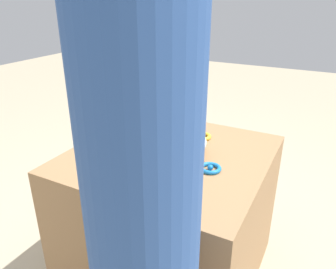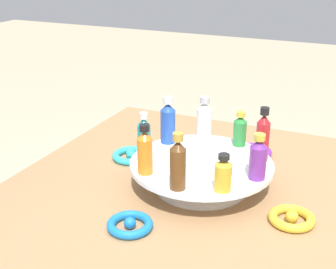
{
  "view_description": "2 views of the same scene",
  "coord_description": "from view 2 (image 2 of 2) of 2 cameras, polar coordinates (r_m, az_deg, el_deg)",
  "views": [
    {
      "loc": [
        -0.66,
        1.29,
        1.48
      ],
      "look_at": [
        -0.04,
        0.1,
        0.9
      ],
      "focal_mm": 35.0,
      "sensor_mm": 36.0,
      "label": 1
    },
    {
      "loc": [
        -0.97,
        -0.35,
        1.31
      ],
      "look_at": [
        -0.03,
        0.08,
        0.89
      ],
      "focal_mm": 50.0,
      "sensor_mm": 36.0,
      "label": 2
    }
  ],
  "objects": [
    {
      "name": "bottle_teal",
      "position": [
        1.16,
        -2.94,
        -0.16
      ],
      "size": [
        0.03,
        0.03,
        0.11
      ],
      "color": "teal",
      "rests_on": "display_stand"
    },
    {
      "name": "ribbon_bow_gold",
      "position": [
        1.06,
        14.85,
        -9.82
      ],
      "size": [
        0.1,
        0.1,
        0.03
      ],
      "color": "gold",
      "rests_on": "party_table"
    },
    {
      "name": "bottle_purple",
      "position": [
        1.06,
        10.91,
        -2.86
      ],
      "size": [
        0.04,
        0.04,
        0.11
      ],
      "color": "#702D93",
      "rests_on": "display_stand"
    },
    {
      "name": "bottle_clear",
      "position": [
        1.26,
        4.43,
        1.79
      ],
      "size": [
        0.04,
        0.04,
        0.12
      ],
      "color": "silver",
      "rests_on": "display_stand"
    },
    {
      "name": "bottle_brown",
      "position": [
        1.0,
        0.99,
        -3.52
      ],
      "size": [
        0.04,
        0.04,
        0.13
      ],
      "color": "brown",
      "rests_on": "display_stand"
    },
    {
      "name": "bottle_gold",
      "position": [
        1.0,
        6.74,
        -4.8
      ],
      "size": [
        0.04,
        0.04,
        0.08
      ],
      "color": "gold",
      "rests_on": "display_stand"
    },
    {
      "name": "bottle_orange",
      "position": [
        1.07,
        -2.83,
        -2.03
      ],
      "size": [
        0.04,
        0.04,
        0.12
      ],
      "color": "orange",
      "rests_on": "display_stand"
    },
    {
      "name": "display_stand",
      "position": [
        1.16,
        4.07,
        -4.43
      ],
      "size": [
        0.35,
        0.35,
        0.07
      ],
      "color": "white",
      "rests_on": "party_table"
    },
    {
      "name": "ribbon_bow_blue",
      "position": [
        1.01,
        -4.67,
        -10.87
      ],
      "size": [
        0.1,
        0.1,
        0.03
      ],
      "color": "blue",
      "rests_on": "party_table"
    },
    {
      "name": "ribbon_bow_teal",
      "position": [
        1.32,
        -4.55,
        -2.56
      ],
      "size": [
        0.1,
        0.1,
        0.03
      ],
      "color": "#2DB7CC",
      "rests_on": "party_table"
    },
    {
      "name": "bottle_red",
      "position": [
        1.15,
        11.47,
        -0.23
      ],
      "size": [
        0.03,
        0.03,
        0.14
      ],
      "color": "#B21E23",
      "rests_on": "display_stand"
    },
    {
      "name": "ribbon_bow_purple",
      "position": [
        1.36,
        10.38,
        -2.09
      ],
      "size": [
        0.1,
        0.1,
        0.03
      ],
      "color": "purple",
      "rests_on": "party_table"
    },
    {
      "name": "bottle_green",
      "position": [
        1.23,
        8.76,
        0.54
      ],
      "size": [
        0.03,
        0.03,
        0.09
      ],
      "color": "#288438",
      "rests_on": "display_stand"
    },
    {
      "name": "bottle_blue",
      "position": [
        1.23,
        -0.02,
        1.55
      ],
      "size": [
        0.04,
        0.04,
        0.13
      ],
      "color": "#234CAD",
      "rests_on": "display_stand"
    }
  ]
}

